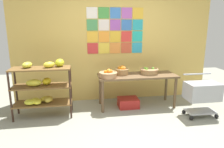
{
  "coord_description": "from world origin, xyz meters",
  "views": [
    {
      "loc": [
        -0.79,
        -2.96,
        1.78
      ],
      "look_at": [
        -0.15,
        1.16,
        0.76
      ],
      "focal_mm": 33.43,
      "sensor_mm": 36.0,
      "label": 1
    }
  ],
  "objects_px": {
    "produce_crate_under_table": "(128,103)",
    "shopping_cart": "(202,93)",
    "banana_shelf_unit": "(42,86)",
    "display_table": "(137,79)",
    "fruit_basket_centre": "(108,74)",
    "fruit_basket_back_right": "(149,71)",
    "fruit_basket_right": "(122,71)"
  },
  "relations": [
    {
      "from": "display_table",
      "to": "fruit_basket_right",
      "type": "distance_m",
      "value": 0.37
    },
    {
      "from": "fruit_basket_back_right",
      "to": "fruit_basket_right",
      "type": "distance_m",
      "value": 0.6
    },
    {
      "from": "fruit_basket_centre",
      "to": "fruit_basket_right",
      "type": "bearing_deg",
      "value": 31.9
    },
    {
      "from": "produce_crate_under_table",
      "to": "banana_shelf_unit",
      "type": "bearing_deg",
      "value": -174.17
    },
    {
      "from": "fruit_basket_back_right",
      "to": "shopping_cart",
      "type": "relative_size",
      "value": 0.49
    },
    {
      "from": "banana_shelf_unit",
      "to": "fruit_basket_back_right",
      "type": "distance_m",
      "value": 2.23
    },
    {
      "from": "fruit_basket_right",
      "to": "fruit_basket_centre",
      "type": "height_order",
      "value": "fruit_basket_right"
    },
    {
      "from": "banana_shelf_unit",
      "to": "produce_crate_under_table",
      "type": "distance_m",
      "value": 1.82
    },
    {
      "from": "fruit_basket_back_right",
      "to": "produce_crate_under_table",
      "type": "height_order",
      "value": "fruit_basket_back_right"
    },
    {
      "from": "display_table",
      "to": "fruit_basket_back_right",
      "type": "bearing_deg",
      "value": 8.08
    },
    {
      "from": "banana_shelf_unit",
      "to": "fruit_basket_right",
      "type": "height_order",
      "value": "banana_shelf_unit"
    },
    {
      "from": "produce_crate_under_table",
      "to": "shopping_cart",
      "type": "bearing_deg",
      "value": -26.93
    },
    {
      "from": "produce_crate_under_table",
      "to": "shopping_cart",
      "type": "height_order",
      "value": "shopping_cart"
    },
    {
      "from": "fruit_basket_right",
      "to": "produce_crate_under_table",
      "type": "height_order",
      "value": "fruit_basket_right"
    },
    {
      "from": "banana_shelf_unit",
      "to": "shopping_cart",
      "type": "height_order",
      "value": "banana_shelf_unit"
    },
    {
      "from": "display_table",
      "to": "fruit_basket_centre",
      "type": "distance_m",
      "value": 0.67
    },
    {
      "from": "shopping_cart",
      "to": "fruit_basket_right",
      "type": "bearing_deg",
      "value": 153.52
    },
    {
      "from": "shopping_cart",
      "to": "display_table",
      "type": "bearing_deg",
      "value": 149.61
    },
    {
      "from": "banana_shelf_unit",
      "to": "display_table",
      "type": "bearing_deg",
      "value": 6.58
    },
    {
      "from": "fruit_basket_right",
      "to": "fruit_basket_back_right",
      "type": "bearing_deg",
      "value": -3.42
    },
    {
      "from": "banana_shelf_unit",
      "to": "fruit_basket_right",
      "type": "xyz_separation_m",
      "value": [
        1.62,
        0.3,
        0.17
      ]
    },
    {
      "from": "banana_shelf_unit",
      "to": "shopping_cart",
      "type": "bearing_deg",
      "value": -8.99
    },
    {
      "from": "fruit_basket_back_right",
      "to": "fruit_basket_centre",
      "type": "height_order",
      "value": "fruit_basket_centre"
    },
    {
      "from": "display_table",
      "to": "produce_crate_under_table",
      "type": "relative_size",
      "value": 3.91
    },
    {
      "from": "fruit_basket_back_right",
      "to": "fruit_basket_centre",
      "type": "distance_m",
      "value": 0.93
    },
    {
      "from": "fruit_basket_back_right",
      "to": "display_table",
      "type": "bearing_deg",
      "value": -171.92
    },
    {
      "from": "fruit_basket_back_right",
      "to": "fruit_basket_right",
      "type": "height_order",
      "value": "fruit_basket_right"
    },
    {
      "from": "fruit_basket_centre",
      "to": "shopping_cart",
      "type": "height_order",
      "value": "fruit_basket_centre"
    },
    {
      "from": "fruit_basket_right",
      "to": "fruit_basket_centre",
      "type": "relative_size",
      "value": 0.79
    },
    {
      "from": "display_table",
      "to": "produce_crate_under_table",
      "type": "height_order",
      "value": "display_table"
    },
    {
      "from": "display_table",
      "to": "fruit_basket_back_right",
      "type": "xyz_separation_m",
      "value": [
        0.27,
        0.04,
        0.15
      ]
    },
    {
      "from": "produce_crate_under_table",
      "to": "shopping_cart",
      "type": "xyz_separation_m",
      "value": [
        1.29,
        -0.66,
        0.38
      ]
    }
  ]
}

